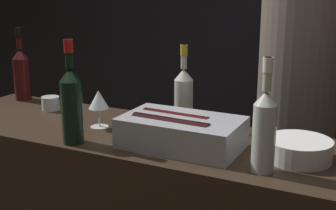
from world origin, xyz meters
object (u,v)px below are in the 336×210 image
object	(u,v)px
person_in_hoodie	(291,89)
candle_votive	(51,103)
ice_bin_with_bottles	(180,131)
person_blond_tee	(296,111)
white_wine_bottle	(264,127)
wine_glass	(99,101)
red_wine_bottle_black_foil	(22,72)
red_wine_bottle_burgundy	(71,102)
rose_wine_bottle	(184,94)
bowl_white	(299,149)

from	to	relation	value
person_in_hoodie	candle_votive	bearing A→B (deg)	-82.66
ice_bin_with_bottles	person_blond_tee	distance (m)	0.90
person_blond_tee	person_in_hoodie	bearing A→B (deg)	60.35
white_wine_bottle	person_in_hoodie	bearing A→B (deg)	98.87
wine_glass	person_blond_tee	distance (m)	1.03
red_wine_bottle_black_foil	person_in_hoodie	bearing A→B (deg)	48.11
red_wine_bottle_burgundy	rose_wine_bottle	bearing A→B (deg)	55.48
wine_glass	person_in_hoodie	size ratio (longest dim) A/B	0.09
white_wine_bottle	person_in_hoodie	distance (m)	1.58
bowl_white	red_wine_bottle_black_foil	xyz separation A→B (m)	(-1.39, 0.20, 0.10)
candle_votive	white_wine_bottle	world-z (taller)	white_wine_bottle
red_wine_bottle_black_foil	white_wine_bottle	size ratio (longest dim) A/B	0.99
white_wine_bottle	person_blond_tee	world-z (taller)	person_blond_tee
red_wine_bottle_black_foil	person_in_hoodie	distance (m)	1.62
red_wine_bottle_black_foil	person_blond_tee	size ratio (longest dim) A/B	0.20
red_wine_bottle_burgundy	white_wine_bottle	xyz separation A→B (m)	(0.69, 0.05, -0.01)
ice_bin_with_bottles	person_in_hoodie	world-z (taller)	person_in_hoodie
bowl_white	person_in_hoodie	bearing A→B (deg)	102.98
bowl_white	rose_wine_bottle	bearing A→B (deg)	159.95
person_in_hoodie	red_wine_bottle_burgundy	bearing A→B (deg)	-65.81
ice_bin_with_bottles	white_wine_bottle	world-z (taller)	white_wine_bottle
wine_glass	candle_votive	xyz separation A→B (m)	(-0.35, 0.12, -0.08)
red_wine_bottle_black_foil	person_in_hoodie	world-z (taller)	person_in_hoodie
ice_bin_with_bottles	wine_glass	distance (m)	0.39
candle_votive	red_wine_bottle_burgundy	xyz separation A→B (m)	(0.37, -0.31, 0.12)
wine_glass	red_wine_bottle_black_foil	bearing A→B (deg)	160.78
red_wine_bottle_burgundy	person_blond_tee	bearing A→B (deg)	58.92
candle_votive	person_in_hoodie	xyz separation A→B (m)	(0.82, 1.28, -0.12)
rose_wine_bottle	white_wine_bottle	world-z (taller)	white_wine_bottle
wine_glass	person_blond_tee	xyz separation A→B (m)	(0.62, 0.80, -0.17)
red_wine_bottle_black_foil	rose_wine_bottle	xyz separation A→B (m)	(0.89, -0.02, -0.01)
rose_wine_bottle	bowl_white	bearing A→B (deg)	-20.05
ice_bin_with_bottles	person_blond_tee	xyz separation A→B (m)	(0.24, 0.86, -0.12)
red_wine_bottle_burgundy	rose_wine_bottle	world-z (taller)	red_wine_bottle_burgundy
ice_bin_with_bottles	rose_wine_bottle	distance (m)	0.28
candle_votive	rose_wine_bottle	size ratio (longest dim) A/B	0.25
person_in_hoodie	person_blond_tee	world-z (taller)	person_blond_tee
ice_bin_with_bottles	person_in_hoodie	distance (m)	1.47
candle_votive	red_wine_bottle_burgundy	world-z (taller)	red_wine_bottle_burgundy
wine_glass	white_wine_bottle	size ratio (longest dim) A/B	0.43
candle_votive	red_wine_bottle_black_foil	bearing A→B (deg)	159.91
bowl_white	person_blond_tee	size ratio (longest dim) A/B	0.12
wine_glass	red_wine_bottle_burgundy	bearing A→B (deg)	-84.11
red_wine_bottle_burgundy	candle_votive	bearing A→B (deg)	139.76
ice_bin_with_bottles	candle_votive	size ratio (longest dim) A/B	5.19
ice_bin_with_bottles	wine_glass	size ratio (longest dim) A/B	2.75
candle_votive	red_wine_bottle_burgundy	distance (m)	0.50
wine_glass	white_wine_bottle	xyz separation A→B (m)	(0.71, -0.14, 0.03)
bowl_white	red_wine_bottle_burgundy	size ratio (longest dim) A/B	0.58
red_wine_bottle_black_foil	white_wine_bottle	world-z (taller)	white_wine_bottle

